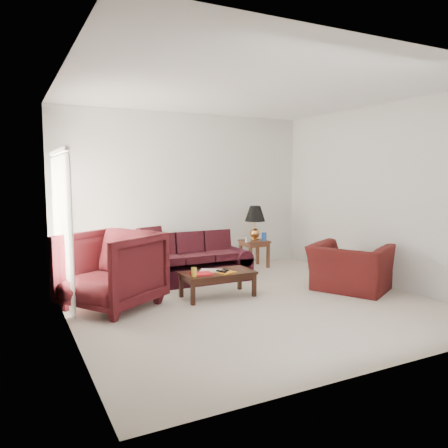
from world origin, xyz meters
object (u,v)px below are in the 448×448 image
(end_table, at_px, (254,254))
(armchair_right, at_px, (350,268))
(armchair_left, at_px, (111,270))
(coffee_table, at_px, (218,284))
(floor_lamp, at_px, (64,242))
(sofa, at_px, (193,259))

(end_table, distance_m, armchair_right, 2.28)
(end_table, height_order, armchair_right, armchair_right)
(armchair_left, bearing_deg, coffee_table, 50.28)
(floor_lamp, bearing_deg, coffee_table, -41.81)
(coffee_table, bearing_deg, armchair_left, 165.54)
(armchair_left, xyz_separation_m, coffee_table, (1.55, -0.17, -0.34))
(sofa, distance_m, floor_lamp, 2.16)
(floor_lamp, xyz_separation_m, coffee_table, (1.97, -1.76, -0.54))
(sofa, height_order, end_table, sofa)
(end_table, relative_size, armchair_right, 0.47)
(sofa, bearing_deg, floor_lamp, 154.39)
(end_table, xyz_separation_m, armchair_right, (0.44, -2.23, 0.10))
(end_table, bearing_deg, coffee_table, -134.68)
(floor_lamp, distance_m, coffee_table, 2.70)
(floor_lamp, relative_size, coffee_table, 1.34)
(armchair_left, bearing_deg, end_table, 81.24)
(sofa, height_order, floor_lamp, floor_lamp)
(sofa, relative_size, armchair_left, 1.66)
(sofa, height_order, armchair_left, armchair_left)
(sofa, distance_m, coffee_table, 1.06)
(end_table, distance_m, coffee_table, 2.27)
(sofa, bearing_deg, end_table, 14.34)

